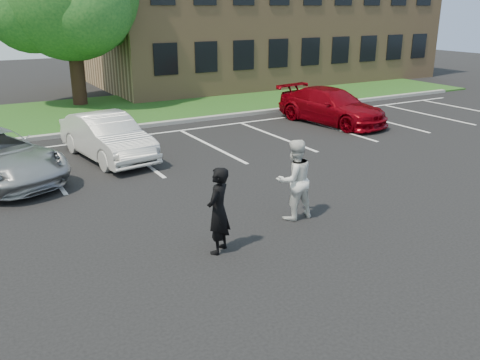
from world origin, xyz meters
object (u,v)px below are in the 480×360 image
Objects in this scene: car_white_sedan at (107,137)px; car_red_compact at (332,106)px; man_white_shirt at (294,180)px; office_building at (265,16)px; man_black_suit at (218,211)px.

car_red_compact reaches higher than car_white_sedan.
car_red_compact is (7.41, 7.62, -0.22)m from man_white_shirt.
man_white_shirt is at bearing -120.89° from office_building.
car_white_sedan is 9.79m from car_red_compact.
man_black_suit reaches higher than car_red_compact.
car_red_compact is (9.74, 8.29, -0.16)m from man_black_suit.
man_black_suit is at bearing -149.90° from car_red_compact.
man_white_shirt is (2.33, 0.68, 0.05)m from man_black_suit.
man_black_suit is 12.79m from car_red_compact.
office_building is 14.56m from car_red_compact.
office_building reaches higher than car_red_compact.
office_building is 11.80× the size of man_white_shirt.
car_white_sedan is at bearing 172.90° from car_red_compact.
man_white_shirt is 0.38× the size of car_red_compact.
man_black_suit is 7.75m from car_white_sedan.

